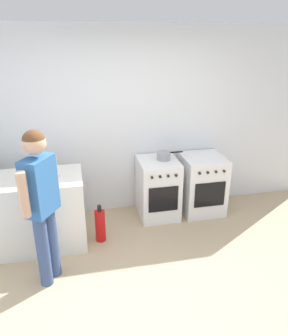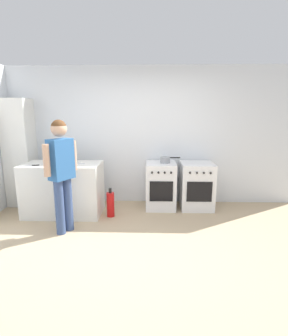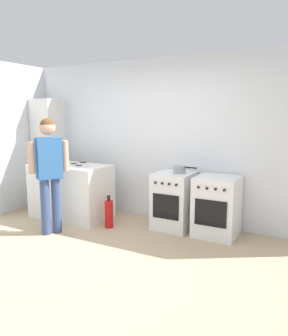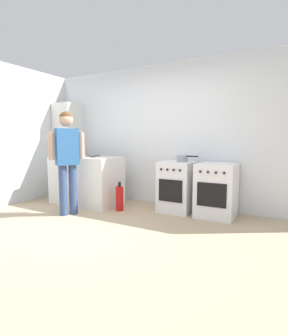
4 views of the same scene
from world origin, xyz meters
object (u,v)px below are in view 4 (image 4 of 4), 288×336
(pot, at_px, (182,158))
(person, at_px, (67,154))
(oven_left, at_px, (178,186))
(knife_utility, at_px, (96,157))
(knife_carving, at_px, (60,156))
(knife_bread, at_px, (94,156))
(knife_paring, at_px, (96,156))
(fire_extinguisher, at_px, (120,198))
(larder_cabinet, at_px, (68,150))
(oven_right, at_px, (217,190))

(pot, distance_m, person, 1.89)
(oven_left, height_order, knife_utility, knife_utility)
(pot, bearing_deg, knife_carving, -165.24)
(pot, distance_m, knife_carving, 2.32)
(knife_bread, xyz_separation_m, knife_carving, (-0.56, -0.31, 0.00))
(knife_bread, relative_size, knife_carving, 1.08)
(oven_left, bearing_deg, knife_utility, -164.27)
(knife_carving, bearing_deg, oven_left, 15.03)
(knife_paring, distance_m, fire_extinguisher, 1.12)
(pot, bearing_deg, person, -144.52)
(pot, bearing_deg, larder_cabinet, 178.06)
(oven_right, bearing_deg, knife_utility, -169.10)
(knife_paring, xyz_separation_m, fire_extinguisher, (0.81, -0.36, -0.69))
(pot, xyz_separation_m, knife_bread, (-1.68, -0.29, -0.00))
(oven_left, distance_m, knife_bread, 1.69)
(knife_carving, bearing_deg, fire_extinguisher, 4.56)
(oven_right, distance_m, pot, 0.76)
(knife_carving, bearing_deg, person, -35.53)
(oven_left, height_order, knife_paring, knife_paring)
(oven_left, distance_m, knife_paring, 1.75)
(oven_right, relative_size, knife_carving, 2.63)
(oven_left, bearing_deg, knife_paring, -175.93)
(knife_carving, distance_m, larder_cabinet, 0.84)
(knife_utility, bearing_deg, knife_carving, -166.36)
(knife_carving, height_order, knife_paring, same)
(oven_right, height_order, knife_paring, knife_paring)
(knife_utility, bearing_deg, pot, 15.30)
(pot, height_order, knife_paring, pot)
(knife_paring, relative_size, larder_cabinet, 0.10)
(knife_paring, bearing_deg, person, -77.06)
(knife_bread, bearing_deg, larder_cabinet, 160.17)
(oven_left, bearing_deg, pot, 7.17)
(knife_carving, bearing_deg, oven_right, 11.61)
(pot, height_order, knife_utility, pot)
(knife_paring, height_order, larder_cabinet, larder_cabinet)
(pot, distance_m, larder_cabinet, 2.73)
(oven_left, height_order, oven_right, same)
(knife_utility, bearing_deg, fire_extinguisher, -7.38)
(oven_right, distance_m, larder_cabinet, 3.36)
(oven_right, bearing_deg, knife_bread, -173.05)
(fire_extinguisher, bearing_deg, knife_carving, -175.44)
(oven_left, xyz_separation_m, knife_bread, (-1.60, -0.28, 0.48))
(knife_paring, bearing_deg, knife_utility, -49.46)
(oven_right, xyz_separation_m, knife_carving, (-2.83, -0.58, 0.48))
(oven_left, xyz_separation_m, person, (-1.46, -1.09, 0.57))
(oven_right, relative_size, pot, 2.34)
(oven_left, distance_m, person, 1.90)
(oven_left, xyz_separation_m, knife_paring, (-1.68, -0.12, 0.48))
(person, distance_m, larder_cabinet, 1.68)
(oven_left, relative_size, knife_bread, 2.42)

